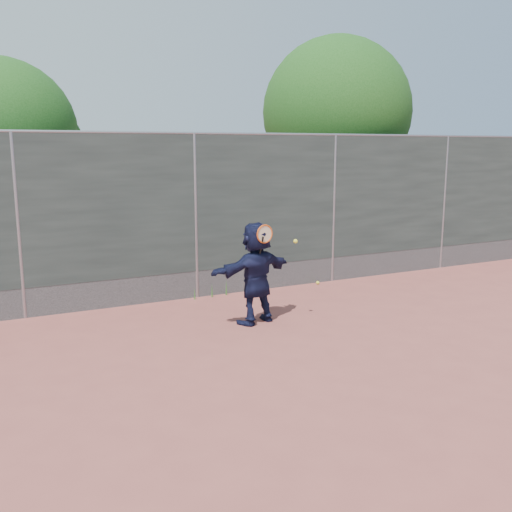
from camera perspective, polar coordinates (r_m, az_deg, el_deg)
name	(u,v)px	position (r m, az deg, el deg)	size (l,w,h in m)	color
ground	(290,358)	(7.71, 3.37, -10.16)	(80.00, 80.00, 0.00)	#9E4C42
player	(256,273)	(8.98, 0.00, -1.69)	(1.50, 0.48, 1.62)	black
ball_ground	(318,283)	(11.71, 6.19, -2.67)	(0.07, 0.07, 0.07)	yellow
fence	(196,213)	(10.44, -6.07, 4.32)	(20.00, 0.06, 3.03)	#38423D
swing_action	(268,236)	(8.73, 1.17, 2.03)	(0.69, 0.18, 0.51)	#D84F14
tree_right	(342,117)	(14.58, 8.55, 13.61)	(3.78, 3.60, 5.39)	#382314
tree_left	(10,138)	(12.82, -23.42, 10.78)	(3.15, 3.00, 4.53)	#382314
weed_clump	(214,290)	(10.70, -4.21, -3.38)	(0.68, 0.07, 0.30)	#387226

